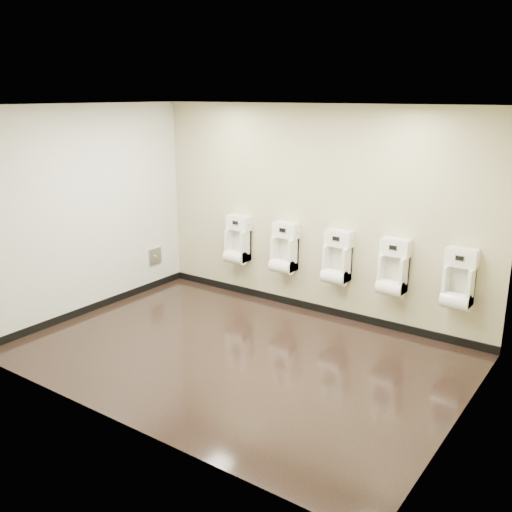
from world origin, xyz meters
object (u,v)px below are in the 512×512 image
at_px(access_panel, 155,256).
at_px(urinal_0, 238,243).
at_px(urinal_2, 337,261).
at_px(urinal_3, 393,271).
at_px(urinal_4, 458,283).
at_px(urinal_1, 284,252).

distance_m(access_panel, urinal_0, 1.38).
distance_m(urinal_0, urinal_2, 1.62).
bearing_deg(urinal_3, access_panel, -173.36).
xyz_separation_m(access_panel, urinal_0, (1.28, 0.43, 0.31)).
xyz_separation_m(urinal_3, urinal_4, (0.80, 0.00, 0.00)).
xyz_separation_m(urinal_0, urinal_3, (2.39, 0.00, 0.00)).
bearing_deg(urinal_0, urinal_3, 0.00).
height_order(urinal_0, urinal_2, same).
bearing_deg(urinal_4, access_panel, -174.53).
relative_size(access_panel, urinal_0, 0.36).
bearing_deg(access_panel, urinal_3, 6.64).
bearing_deg(access_panel, urinal_0, 18.49).
height_order(urinal_0, urinal_3, same).
bearing_deg(urinal_4, urinal_1, 180.00).
bearing_deg(urinal_0, urinal_4, 0.00).
height_order(access_panel, urinal_0, urinal_0).
height_order(urinal_0, urinal_4, same).
xyz_separation_m(urinal_0, urinal_2, (1.62, 0.00, 0.00)).
bearing_deg(urinal_2, urinal_0, 180.00).
height_order(urinal_2, urinal_3, same).
xyz_separation_m(urinal_2, urinal_3, (0.77, 0.00, 0.00)).
bearing_deg(access_panel, urinal_4, 5.47).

